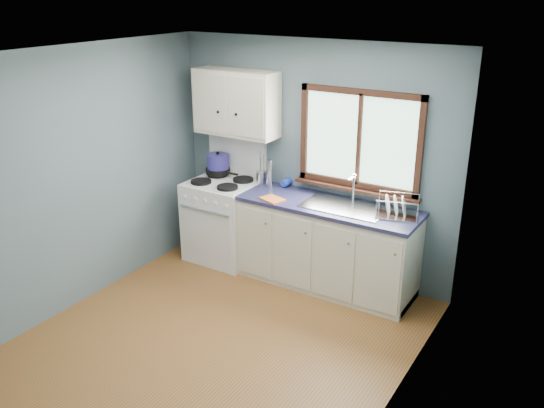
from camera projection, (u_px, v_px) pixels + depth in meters
The scene contains 19 objects.
floor at pixel (214, 345), 5.13m from camera, with size 3.20×3.60×0.02m, color brown.
ceiling at pixel (202, 55), 4.23m from camera, with size 3.20×3.60×0.02m, color white.
wall_back at pixel (313, 160), 6.12m from camera, with size 3.20×0.02×2.50m, color slate.
wall_front at pixel (13, 316), 3.24m from camera, with size 3.20×0.02×2.50m, color slate.
wall_left at pixel (74, 181), 5.46m from camera, with size 0.02×3.60×2.50m, color slate.
wall_right at pixel (399, 260), 3.89m from camera, with size 0.02×3.60×2.50m, color slate.
gas_range at pixel (224, 218), 6.58m from camera, with size 0.76×0.69×1.36m.
base_cabinets at pixel (327, 250), 5.99m from camera, with size 1.85×0.60×0.88m.
countertop at pixel (328, 206), 5.81m from camera, with size 1.89×0.64×0.04m, color #1E1E40.
sink at pixel (344, 213), 5.74m from camera, with size 0.84×0.46×0.44m.
window at pixel (359, 147), 5.74m from camera, with size 1.36×0.10×1.03m.
upper_cabinets at pixel (236, 103), 6.19m from camera, with size 0.95×0.35×0.70m.
skillet at pixel (218, 171), 6.61m from camera, with size 0.42×0.28×0.06m.
stockpot at pixel (218, 163), 6.59m from camera, with size 0.33×0.33×0.26m.
utensil_crock at pixel (261, 177), 6.38m from camera, with size 0.14×0.14×0.36m.
thermos at pixel (270, 173), 6.25m from camera, with size 0.07×0.07×0.30m, color silver.
soap_bottle at pixel (283, 178), 6.21m from camera, with size 0.09×0.09×0.24m, color #1E38B3.
dish_towel at pixel (272, 199), 5.91m from camera, with size 0.24×0.17×0.02m, color orange.
dish_rack at pixel (397, 211), 5.49m from camera, with size 0.46×0.40×0.21m.
Camera 1 is at (2.71, -3.43, 3.00)m, focal length 38.00 mm.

